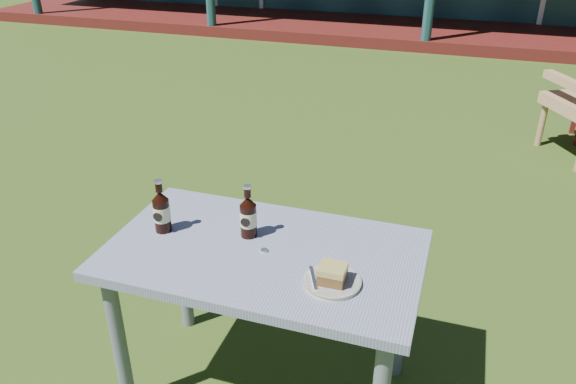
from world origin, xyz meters
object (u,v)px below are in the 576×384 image
(cafe_table, at_px, (264,272))
(cola_bottle_far, at_px, (162,211))
(cake_slice, at_px, (332,274))
(cola_bottle_near, at_px, (248,216))
(plate, at_px, (332,282))

(cafe_table, distance_m, cola_bottle_far, 0.47)
(cake_slice, distance_m, cola_bottle_near, 0.45)
(plate, distance_m, cola_bottle_near, 0.45)
(cola_bottle_near, distance_m, cola_bottle_far, 0.35)
(cake_slice, relative_size, cola_bottle_far, 0.41)
(cafe_table, bearing_deg, cola_bottle_near, 138.76)
(cola_bottle_far, bearing_deg, plate, -10.10)
(cafe_table, relative_size, cake_slice, 13.04)
(cafe_table, relative_size, cola_bottle_far, 5.33)
(cake_slice, height_order, cola_bottle_far, cola_bottle_far)
(cola_bottle_far, bearing_deg, cola_bottle_near, 11.80)
(cake_slice, relative_size, cola_bottle_near, 0.41)
(cola_bottle_near, bearing_deg, cafe_table, -41.24)
(plate, xyz_separation_m, cola_bottle_near, (-0.39, 0.20, 0.08))
(plate, bearing_deg, cafe_table, 157.87)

